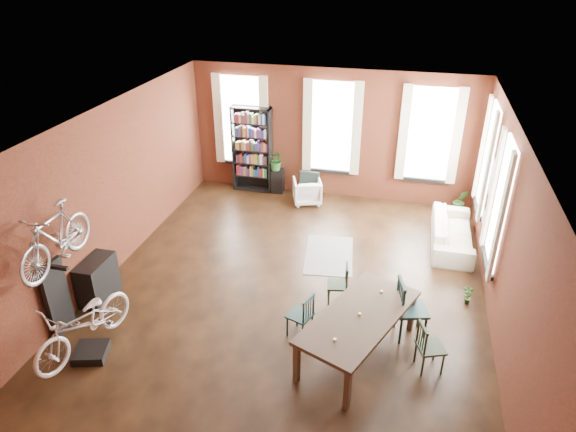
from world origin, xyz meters
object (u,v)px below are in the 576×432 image
(white_armchair, at_px, (307,190))
(bicycle_floor, at_px, (78,301))
(dining_table, at_px, (358,334))
(dining_chair_b, at_px, (337,284))
(bookshelf, at_px, (252,150))
(dining_chair_a, at_px, (300,315))
(cream_sofa, at_px, (453,228))
(console_table, at_px, (97,280))
(plant_stand, at_px, (278,181))
(dining_chair_c, at_px, (431,347))
(dining_chair_d, at_px, (412,309))
(bike_trainer, at_px, (91,352))

(white_armchair, height_order, bicycle_floor, bicycle_floor)
(dining_table, height_order, dining_chair_b, dining_chair_b)
(bookshelf, bearing_deg, dining_chair_b, -56.01)
(dining_chair_a, distance_m, bookshelf, 5.86)
(cream_sofa, relative_size, console_table, 2.60)
(dining_table, bearing_deg, dining_chair_b, 135.63)
(plant_stand, bearing_deg, white_armchair, -26.59)
(bookshelf, xyz_separation_m, console_table, (-1.28, -5.20, -0.70))
(dining_chair_b, xyz_separation_m, console_table, (-4.18, -0.90, 0.01))
(dining_chair_a, relative_size, bicycle_floor, 0.43)
(console_table, bearing_deg, white_armchair, 59.46)
(dining_table, xyz_separation_m, bicycle_floor, (-4.03, -1.04, 0.68))
(dining_chair_c, relative_size, plant_stand, 1.32)
(white_armchair, bearing_deg, dining_table, 91.57)
(plant_stand, bearing_deg, bookshelf, 180.00)
(dining_chair_c, relative_size, dining_chair_d, 0.78)
(white_armchair, xyz_separation_m, bicycle_floor, (-2.15, -6.12, 0.72))
(dining_chair_a, height_order, cream_sofa, cream_sofa)
(dining_chair_c, bearing_deg, dining_chair_b, 30.28)
(dining_chair_c, bearing_deg, dining_chair_a, 60.95)
(bike_trainer, xyz_separation_m, plant_stand, (1.27, 6.56, 0.24))
(dining_chair_b, relative_size, dining_chair_c, 0.96)
(bike_trainer, relative_size, bicycle_floor, 0.26)
(dining_table, relative_size, plant_stand, 3.60)
(cream_sofa, bearing_deg, dining_chair_c, 173.26)
(dining_chair_b, height_order, bike_trainer, dining_chair_b)
(dining_chair_c, xyz_separation_m, bicycle_floor, (-5.11, -0.99, 0.65))
(bicycle_floor, bearing_deg, dining_chair_b, 46.62)
(dining_chair_c, relative_size, bicycle_floor, 0.45)
(cream_sofa, distance_m, bike_trainer, 7.39)
(dining_chair_c, relative_size, bookshelf, 0.37)
(dining_table, relative_size, bike_trainer, 4.58)
(cream_sofa, xyz_separation_m, bicycle_floor, (-5.57, -4.85, 0.65))
(dining_table, bearing_deg, dining_chair_d, 62.58)
(dining_chair_b, bearing_deg, dining_chair_a, -35.07)
(dining_chair_b, distance_m, console_table, 4.27)
(dining_chair_b, distance_m, dining_chair_d, 1.41)
(bookshelf, bearing_deg, bike_trainer, -95.23)
(dining_chair_d, relative_size, console_table, 1.30)
(bike_trainer, bearing_deg, white_armchair, 70.81)
(console_table, bearing_deg, bicycle_floor, -63.92)
(bookshelf, height_order, white_armchair, bookshelf)
(dining_chair_a, bearing_deg, plant_stand, -141.52)
(dining_chair_d, height_order, plant_stand, dining_chair_d)
(cream_sofa, distance_m, console_table, 7.15)
(dining_chair_a, xyz_separation_m, plant_stand, (-1.78, 5.28, -0.09))
(bookshelf, relative_size, bicycle_floor, 1.20)
(dining_chair_a, distance_m, dining_chair_d, 1.79)
(dining_chair_a, height_order, white_armchair, dining_chair_a)
(white_armchair, height_order, plant_stand, white_armchair)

